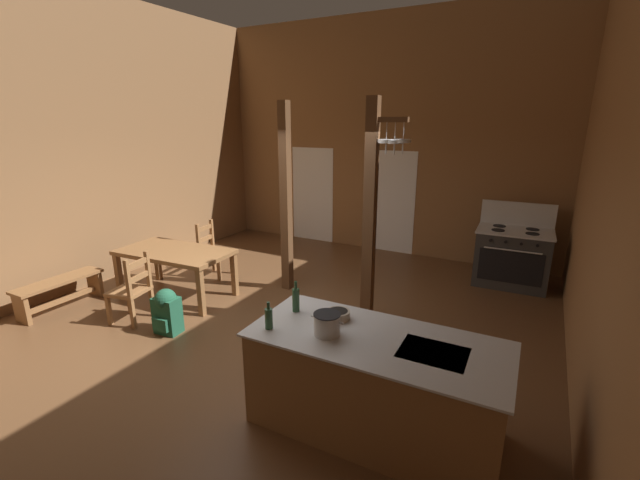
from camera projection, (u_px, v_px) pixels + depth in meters
ground_plane at (263, 336)px, 5.38m from camera, size 7.66×8.98×0.10m
wall_back at (382, 138)px, 8.24m from camera, size 7.66×0.14×4.56m
wall_left at (68, 144)px, 6.31m from camera, size 0.14×8.98×4.56m
wall_right at (631, 170)px, 3.13m from camera, size 0.14×8.98×4.56m
glazed_door_back_left at (313, 195)px, 9.23m from camera, size 1.00×0.01×2.05m
glazed_panel_back_right at (394, 203)px, 8.37m from camera, size 0.84×0.01×2.05m
kitchen_island at (374, 384)px, 3.60m from camera, size 2.17×0.99×0.89m
stove_range at (512, 256)px, 6.82m from camera, size 1.17×0.85×1.32m
support_post_with_pot_rack at (372, 209)px, 5.16m from camera, size 0.54×0.21×2.91m
support_post_center at (286, 200)px, 6.39m from camera, size 0.14×0.14×2.91m
dining_table at (175, 256)px, 6.31m from camera, size 1.75×1.01×0.74m
ladderback_chair_near_window at (213, 250)px, 7.22m from camera, size 0.48×0.48×0.95m
ladderback_chair_by_post at (132, 290)px, 5.55m from camera, size 0.52×0.52×0.95m
bench_along_left_wall at (60, 289)px, 5.98m from camera, size 0.37×1.18×0.44m
backpack at (167, 310)px, 5.29m from camera, size 0.34×0.32×0.60m
stockpot_on_counter at (327, 324)px, 3.51m from camera, size 0.30×0.23×0.19m
mixing_bowl_on_counter at (338, 315)px, 3.80m from camera, size 0.22×0.22×0.08m
bottle_tall_on_counter at (296, 299)px, 3.93m from camera, size 0.07×0.07×0.30m
bottle_short_on_counter at (269, 318)px, 3.61m from camera, size 0.07×0.07×0.25m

